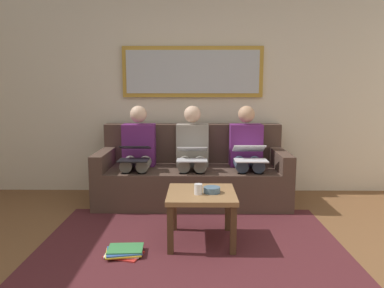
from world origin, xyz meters
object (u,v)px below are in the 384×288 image
Objects in this scene: bowl at (212,190)px; coffee_table at (201,200)px; framed_mirror at (193,72)px; cup at (198,189)px; person_right at (138,151)px; laptop_white at (250,154)px; person_middle at (192,151)px; magazine_stack at (124,252)px; couch at (192,175)px; person_left at (247,152)px; laptop_black at (134,153)px; laptop_silver at (192,154)px.

coffee_table is at bearing -10.39° from bowl.
framed_mirror is 3.01× the size of coffee_table.
cup is 1.41m from person_right.
person_middle is at bearing -19.94° from laptop_white.
person_middle is 1.00× the size of person_right.
magazine_stack is at bearing 74.10° from framed_mirror.
framed_mirror reaches higher than couch.
laptop_white is at bearing 132.88° from framed_mirror.
coffee_table is at bearing 122.43° from person_right.
cup is 1.35m from person_left.
laptop_black is at bearing -85.13° from magazine_stack.
coffee_table is 0.77m from magazine_stack.
person_right is (0.82, -1.17, 0.14)m from bowl.
framed_mirror is 4.79× the size of laptop_white.
bowl is 0.39× the size of laptop_white.
couch is at bearing -85.77° from coffee_table.
couch is 3.74× the size of coffee_table.
magazine_stack is (0.60, 0.22, -0.46)m from cup.
cup is at bearing 92.93° from person_middle.
coffee_table is at bearing 95.68° from laptop_silver.
bowl is (-0.18, 1.23, 0.16)m from couch.
bowl is at bearing -157.25° from cup.
cup is 0.13m from bowl.
person_middle reaches higher than couch.
person_left is at bearing -129.44° from magazine_stack.
framed_mirror reaches higher than person_right.
coffee_table is 1.38m from person_right.
person_left is at bearing 144.47° from framed_mirror.
magazine_stack is (-0.10, 1.43, -0.58)m from person_right.
cup is 1.21m from laptop_black.
laptop_white is 1.78m from magazine_stack.
laptop_black reaches higher than laptop_silver.
cup is at bearing -160.05° from magazine_stack.
coffee_table is 1.19m from laptop_black.
coffee_table is at bearing -113.03° from cup.
laptop_white is at bearing -120.96° from coffee_table.
framed_mirror reaches higher than laptop_white.
couch is 15.21× the size of bowl.
person_right is at bearing -57.57° from coffee_table.
laptop_white is 0.32× the size of person_middle.
framed_mirror is 1.16m from laptop_silver.
couch is 1.26m from bowl.
person_middle is 3.43× the size of laptop_silver.
laptop_silver is at bearing -84.32° from coffee_table.
coffee_table is 1.29m from person_left.
laptop_black is at bearing 25.77° from couch.
person_right is at bearing -20.85° from laptop_silver.
laptop_black is at bearing 0.36° from laptop_white.
framed_mirror is at bearing -35.53° from person_left.
person_middle is at bearing 180.00° from person_right.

